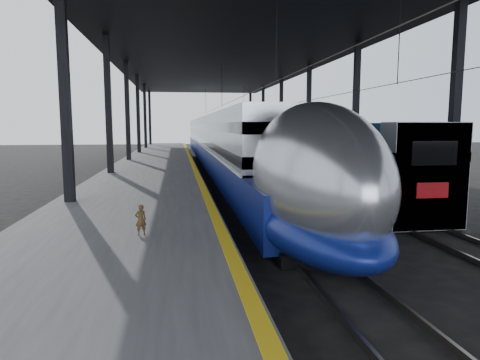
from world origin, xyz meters
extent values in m
plane|color=black|center=(0.00, 0.00, 0.00)|extent=(160.00, 160.00, 0.00)
cube|color=#4C4C4F|center=(-3.50, 20.00, 0.50)|extent=(6.00, 80.00, 1.00)
cube|color=yellow|center=(-0.70, 20.00, 1.00)|extent=(0.30, 80.00, 0.01)
cube|color=slate|center=(1.28, 20.00, 0.08)|extent=(0.08, 80.00, 0.16)
cube|color=slate|center=(2.72, 20.00, 0.08)|extent=(0.08, 80.00, 0.16)
cube|color=slate|center=(6.28, 20.00, 0.08)|extent=(0.08, 80.00, 0.16)
cube|color=slate|center=(7.72, 20.00, 0.08)|extent=(0.08, 80.00, 0.16)
cube|color=black|center=(-5.80, 5.00, 4.50)|extent=(0.35, 0.35, 9.00)
cube|color=black|center=(9.60, 5.00, 4.50)|extent=(0.35, 0.35, 9.00)
cube|color=black|center=(-5.80, 15.00, 4.50)|extent=(0.35, 0.35, 9.00)
cube|color=black|center=(9.60, 15.00, 4.50)|extent=(0.35, 0.35, 9.00)
cube|color=black|center=(-5.80, 25.00, 4.50)|extent=(0.35, 0.35, 9.00)
cube|color=black|center=(9.60, 25.00, 4.50)|extent=(0.35, 0.35, 9.00)
cube|color=black|center=(-5.80, 35.00, 4.50)|extent=(0.35, 0.35, 9.00)
cube|color=black|center=(9.60, 35.00, 4.50)|extent=(0.35, 0.35, 9.00)
cube|color=black|center=(-5.80, 45.00, 4.50)|extent=(0.35, 0.35, 9.00)
cube|color=black|center=(9.60, 45.00, 4.50)|extent=(0.35, 0.35, 9.00)
cube|color=black|center=(-5.80, 55.00, 4.50)|extent=(0.35, 0.35, 9.00)
cube|color=black|center=(9.60, 55.00, 4.50)|extent=(0.35, 0.35, 9.00)
cube|color=black|center=(1.90, 20.00, 9.25)|extent=(18.00, 75.00, 0.45)
cylinder|color=slate|center=(2.00, 20.00, 5.50)|extent=(0.03, 74.00, 0.03)
cylinder|color=slate|center=(7.00, 20.00, 5.50)|extent=(0.03, 74.00, 0.03)
cube|color=#AAACB1|center=(2.00, 31.91, 2.47)|extent=(3.12, 57.00, 4.30)
cube|color=navy|center=(2.00, 30.41, 1.13)|extent=(3.20, 62.00, 1.67)
cube|color=silver|center=(2.00, 31.91, 1.99)|extent=(3.23, 57.00, 0.11)
cube|color=black|center=(2.00, 31.91, 3.71)|extent=(3.16, 57.00, 0.45)
cube|color=black|center=(2.00, 31.91, 2.47)|extent=(3.16, 57.00, 0.45)
ellipsoid|color=#AAACB1|center=(2.00, 0.41, 2.31)|extent=(3.12, 8.40, 4.30)
ellipsoid|color=navy|center=(2.00, 0.41, 1.08)|extent=(3.20, 8.40, 1.83)
ellipsoid|color=black|center=(2.00, -2.19, 3.17)|extent=(1.61, 2.20, 0.97)
cube|color=black|center=(2.00, 0.41, 0.20)|extent=(2.37, 2.60, 0.40)
cube|color=black|center=(2.00, 22.41, 0.20)|extent=(2.37, 2.60, 0.40)
cube|color=navy|center=(7.00, 11.24, 2.00)|extent=(2.80, 18.00, 3.80)
cube|color=#989BA0|center=(7.00, 2.84, 2.00)|extent=(2.85, 1.20, 3.85)
cube|color=black|center=(7.00, 2.22, 2.85)|extent=(1.70, 0.06, 0.85)
cube|color=#AB0D12|center=(7.00, 2.22, 1.55)|extent=(1.20, 0.06, 0.55)
cube|color=#989BA0|center=(7.00, 30.24, 2.00)|extent=(2.80, 18.00, 3.80)
cube|color=#989BA0|center=(7.00, 49.24, 2.00)|extent=(2.80, 18.00, 3.80)
cube|color=black|center=(7.00, 5.24, 0.18)|extent=(2.20, 2.40, 0.36)
cube|color=black|center=(7.00, 27.24, 0.18)|extent=(2.20, 2.40, 0.36)
imported|color=#50371A|center=(-2.78, -0.47, 1.40)|extent=(0.34, 0.29, 0.80)
camera|label=1|loc=(-1.83, -11.43, 3.79)|focal=32.00mm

